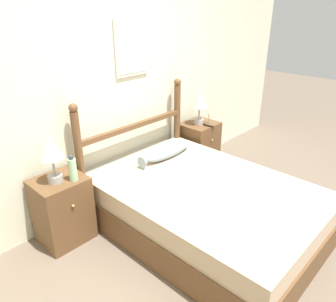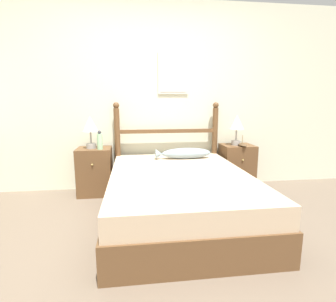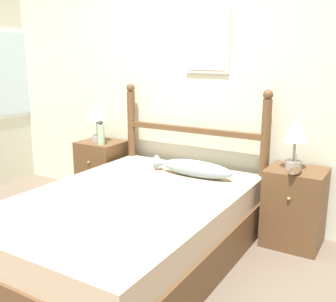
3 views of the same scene
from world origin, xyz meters
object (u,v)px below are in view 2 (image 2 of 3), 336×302
(table_lamp_right, at_px, (237,125))
(model_boat, at_px, (242,145))
(bottle, at_px, (100,141))
(fish_pillow, at_px, (184,153))
(nightstand_left, at_px, (95,171))
(table_lamp_left, at_px, (90,126))
(nightstand_right, at_px, (237,166))
(bed, at_px, (179,195))

(table_lamp_right, relative_size, model_boat, 1.93)
(table_lamp_right, bearing_deg, model_boat, -69.45)
(bottle, height_order, fish_pillow, bottle)
(fish_pillow, bearing_deg, nightstand_left, 170.38)
(table_lamp_left, bearing_deg, nightstand_right, 0.60)
(bed, height_order, fish_pillow, fish_pillow)
(nightstand_left, relative_size, table_lamp_right, 1.49)
(table_lamp_right, relative_size, bottle, 1.73)
(table_lamp_left, relative_size, model_boat, 1.93)
(bottle, bearing_deg, table_lamp_left, 144.16)
(nightstand_right, bearing_deg, model_boat, -84.42)
(nightstand_left, xyz_separation_m, model_boat, (1.97, -0.12, 0.33))
(bed, height_order, table_lamp_right, table_lamp_right)
(nightstand_left, bearing_deg, bottle, -49.32)
(nightstand_right, bearing_deg, bed, -138.67)
(bottle, relative_size, fish_pillow, 0.33)
(bed, bearing_deg, nightstand_left, 138.67)
(nightstand_right, height_order, fish_pillow, fish_pillow)
(fish_pillow, bearing_deg, model_boat, 5.15)
(table_lamp_left, xyz_separation_m, bottle, (0.12, -0.09, -0.18))
(model_boat, relative_size, fish_pillow, 0.30)
(bed, distance_m, bottle, 1.26)
(bottle, bearing_deg, nightstand_right, 3.32)
(nightstand_right, xyz_separation_m, fish_pillow, (-0.80, -0.20, 0.25))
(nightstand_right, relative_size, table_lamp_left, 1.49)
(table_lamp_right, xyz_separation_m, model_boat, (0.04, -0.12, -0.27))
(model_boat, distance_m, fish_pillow, 0.82)
(nightstand_right, relative_size, bottle, 2.58)
(nightstand_right, xyz_separation_m, bottle, (-1.87, -0.11, 0.42))
(bed, relative_size, table_lamp_left, 4.87)
(table_lamp_left, height_order, bottle, table_lamp_left)
(nightstand_right, relative_size, fish_pillow, 0.86)
(table_lamp_left, distance_m, model_boat, 2.02)
(nightstand_right, distance_m, table_lamp_left, 2.08)
(nightstand_left, bearing_deg, nightstand_right, 0.00)
(nightstand_left, distance_m, nightstand_right, 1.96)
(table_lamp_left, height_order, model_boat, table_lamp_left)
(model_boat, bearing_deg, bottle, 179.55)
(table_lamp_right, height_order, bottle, table_lamp_right)
(nightstand_right, distance_m, bottle, 1.92)
(model_boat, height_order, fish_pillow, model_boat)
(nightstand_left, bearing_deg, model_boat, -3.57)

